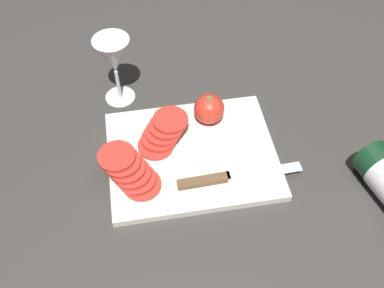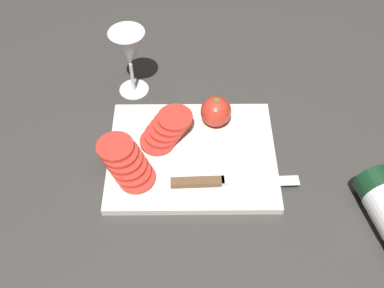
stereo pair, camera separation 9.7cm
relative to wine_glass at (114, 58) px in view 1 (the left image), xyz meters
The scene contains 7 objects.
ground_plane 0.33m from the wine_glass, 141.43° to the left, with size 3.00×3.00×0.00m, color #383533.
cutting_board 0.29m from the wine_glass, 123.97° to the left, with size 0.37×0.30×0.02m.
wine_glass is the anchor object (origin of this frame).
whole_tomato 0.25m from the wine_glass, 147.98° to the left, with size 0.07×0.07×0.07m.
knife 0.37m from the wine_glass, 121.84° to the left, with size 0.27×0.03×0.01m.
tomato_slice_stack_near 0.21m from the wine_glass, 118.11° to the left, with size 0.12×0.11×0.04m.
tomato_slice_stack_far 0.27m from the wine_glass, 91.40° to the left, with size 0.12×0.13×0.05m.
Camera 1 is at (0.19, 0.63, 0.81)m, focal length 42.00 mm.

